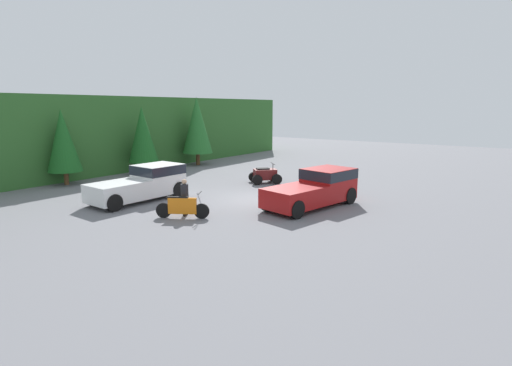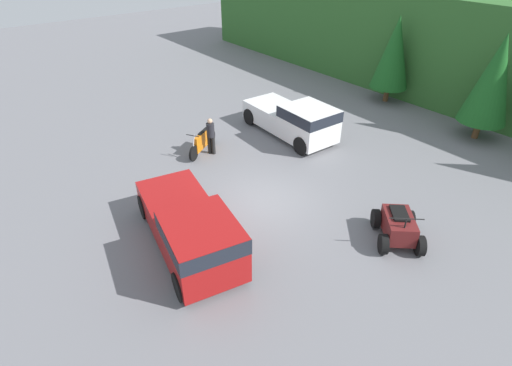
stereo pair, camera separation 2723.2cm
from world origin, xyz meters
name	(u,v)px [view 1 (the left image)]	position (x,y,z in m)	size (l,w,h in m)	color
ground_plane	(251,199)	(0.00, 0.00, 0.00)	(80.00, 80.00, 0.00)	slate
hillside_backdrop	(81,135)	(0.00, 16.00, 2.87)	(44.00, 6.00, 5.75)	#2D6028
tree_left	(63,141)	(-3.52, 12.19, 2.84)	(2.12, 2.12, 4.83)	brown
tree_mid_left	(143,135)	(2.24, 11.57, 2.93)	(2.19, 2.19, 4.98)	brown
tree_mid_right	(197,125)	(8.05, 11.59, 3.41)	(2.55, 2.55, 5.80)	brown
pickup_truck_red	(317,187)	(0.82, -3.54, 0.96)	(5.57, 3.06, 1.81)	maroon
pickup_truck_second	(145,182)	(-3.33, 4.65, 0.96)	(5.23, 2.30, 1.81)	white
dirt_bike	(183,207)	(-4.79, 0.27, 0.51)	(1.36, 2.13, 1.21)	black
quad_atv	(265,175)	(4.41, 2.06, 0.52)	(2.37, 2.33, 1.29)	black
rider_person	(185,196)	(-4.41, 0.51, 0.93)	(0.48, 0.48, 1.71)	black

